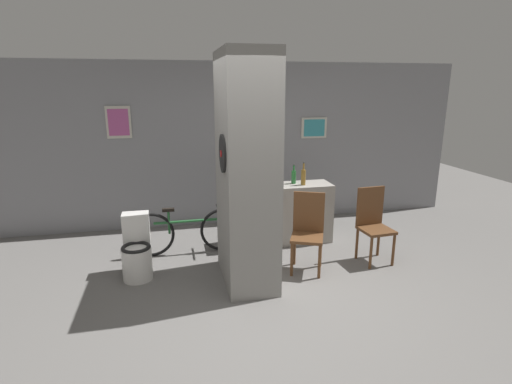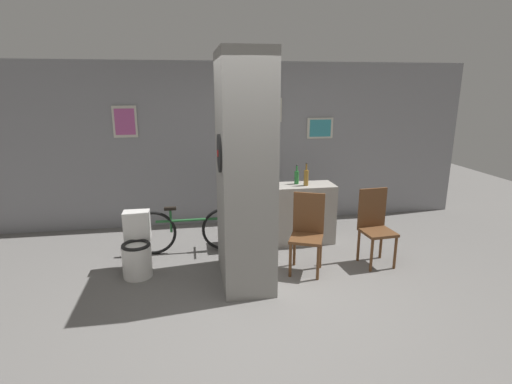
{
  "view_description": "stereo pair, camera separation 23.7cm",
  "coord_description": "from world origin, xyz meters",
  "views": [
    {
      "loc": [
        -0.9,
        -3.75,
        2.23
      ],
      "look_at": [
        0.14,
        0.93,
        0.95
      ],
      "focal_mm": 28.0,
      "sensor_mm": 36.0,
      "label": 1
    },
    {
      "loc": [
        -0.66,
        -3.79,
        2.23
      ],
      "look_at": [
        0.14,
        0.93,
        0.95
      ],
      "focal_mm": 28.0,
      "sensor_mm": 36.0,
      "label": 2
    }
  ],
  "objects": [
    {
      "name": "bicycle",
      "position": [
        -0.7,
        1.42,
        0.32
      ],
      "size": [
        1.56,
        0.42,
        0.66
      ],
      "color": "black",
      "rests_on": "ground_plane"
    },
    {
      "name": "wall_back",
      "position": [
        0.0,
        2.63,
        1.3
      ],
      "size": [
        8.0,
        0.09,
        2.6
      ],
      "color": "gray",
      "rests_on": "ground_plane"
    },
    {
      "name": "bottle_tall",
      "position": [
        0.96,
        1.5,
        0.98
      ],
      "size": [
        0.07,
        0.07,
        0.33
      ],
      "color": "olive",
      "rests_on": "counter_shelf"
    },
    {
      "name": "chair_near_pillar",
      "position": [
        0.73,
        0.63,
        0.52
      ],
      "size": [
        0.5,
        0.5,
        0.97
      ],
      "rotation": [
        0.0,
        0.0,
        -0.41
      ],
      "color": "brown",
      "rests_on": "ground_plane"
    },
    {
      "name": "chair_by_doorway",
      "position": [
        1.64,
        0.69,
        0.52
      ],
      "size": [
        0.41,
        0.41,
        0.97
      ],
      "rotation": [
        0.0,
        0.0,
        0.08
      ],
      "color": "brown",
      "rests_on": "ground_plane"
    },
    {
      "name": "counter_shelf",
      "position": [
        0.72,
        1.55,
        0.43
      ],
      "size": [
        1.33,
        0.44,
        0.86
      ],
      "color": "gray",
      "rests_on": "ground_plane"
    },
    {
      "name": "ground_plane",
      "position": [
        0.0,
        0.0,
        0.0
      ],
      "size": [
        14.0,
        14.0,
        0.0
      ],
      "primitive_type": "plane",
      "color": "slate"
    },
    {
      "name": "pillar_center",
      "position": [
        -0.06,
        0.53,
        1.3
      ],
      "size": [
        0.59,
        1.06,
        2.6
      ],
      "color": "gray",
      "rests_on": "ground_plane"
    },
    {
      "name": "bottle_short",
      "position": [
        0.85,
        1.61,
        0.97
      ],
      "size": [
        0.07,
        0.07,
        0.29
      ],
      "color": "#267233",
      "rests_on": "counter_shelf"
    },
    {
      "name": "toilet",
      "position": [
        -1.33,
        0.86,
        0.32
      ],
      "size": [
        0.35,
        0.51,
        0.75
      ],
      "color": "white",
      "rests_on": "ground_plane"
    }
  ]
}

